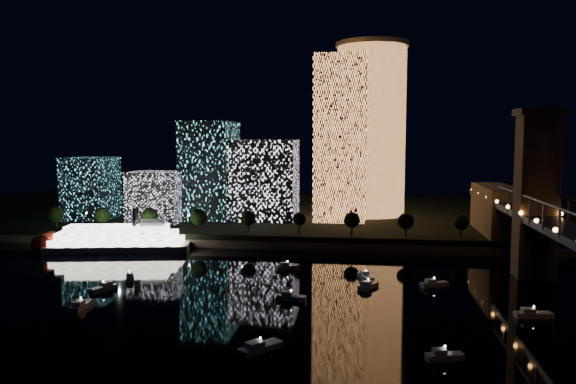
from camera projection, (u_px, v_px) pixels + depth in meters
The scene contains 10 objects.
ground at pixel (298, 321), 127.58m from camera, with size 520.00×520.00×0.00m, color black.
far_bank at pixel (336, 215), 285.09m from camera, with size 420.00×160.00×5.00m, color black.
seawall at pixel (324, 246), 208.28m from camera, with size 420.00×6.00×3.00m, color #6B5E4C.
tower_cylindrical at pixel (371, 130), 263.69m from camera, with size 34.00×34.00×80.41m.
tower_rectangular at pixel (341, 139), 247.38m from camera, with size 22.66×22.66×72.10m, color #FB9950.
midrise_blocks at pixel (202, 179), 253.00m from camera, with size 102.87×39.59×43.83m.
riverboat at pixel (111, 240), 205.09m from camera, with size 56.28×21.30×16.63m.
motorboats at pixel (281, 299), 142.20m from camera, with size 131.54×76.01×2.78m.
esplanade_trees at pixel (229, 218), 218.47m from camera, with size 166.08×6.84×8.92m.
street_lamps at pixel (242, 219), 224.05m from camera, with size 132.70×0.70×5.65m.
Camera 1 is at (14.92, -123.31, 41.36)m, focal length 35.00 mm.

